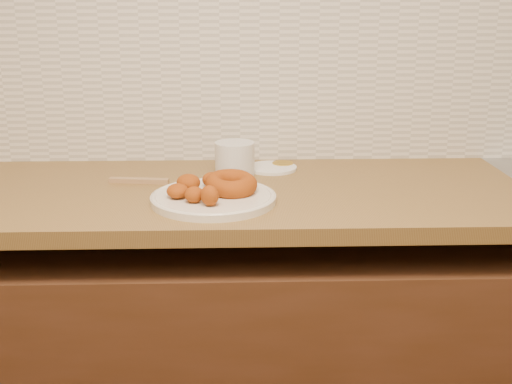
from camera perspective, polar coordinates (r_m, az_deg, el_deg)
wall_back at (r=1.89m, az=5.63°, el=16.44°), size 4.00×0.02×2.70m
base_cabinet at (r=1.86m, az=5.99°, el=-14.84°), size 3.60×0.60×0.77m
butcher_block at (r=1.69m, az=-15.87°, el=-0.38°), size 2.30×0.62×0.04m
backsplash at (r=1.89m, az=5.54°, el=11.88°), size 3.60×0.02×0.60m
donut_plate at (r=1.52m, az=-3.80°, el=-0.59°), size 0.30×0.30×0.02m
ring_donut at (r=1.53m, az=-2.23°, el=0.75°), size 0.18×0.18×0.06m
fried_dough_chunks at (r=1.51m, az=-5.52°, el=0.37°), size 0.13×0.22×0.05m
plastic_tub at (r=1.74m, az=-1.90°, el=2.99°), size 0.11×0.11×0.09m
tub_lid at (r=1.80m, az=1.42°, el=2.15°), size 0.17×0.17×0.01m
brass_jar_lid at (r=1.84m, az=2.39°, el=2.47°), size 0.08×0.08×0.01m
wooden_utensil at (r=1.70m, az=-10.36°, el=1.00°), size 0.16×0.04×0.01m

